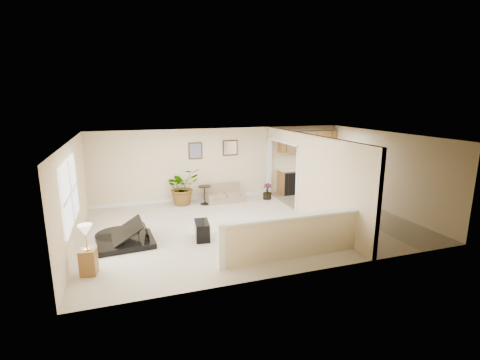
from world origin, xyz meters
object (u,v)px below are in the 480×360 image
object	(u,v)px
accent_table	(205,193)
small_plant	(267,193)
piano	(123,223)
piano_bench	(202,230)
palm_plant	(183,187)
loveseat	(224,193)
lamp_stand	(88,254)

from	to	relation	value
accent_table	small_plant	distance (m)	2.26
piano	piano_bench	world-z (taller)	piano
piano_bench	small_plant	world-z (taller)	small_plant
piano_bench	palm_plant	bearing A→B (deg)	89.22
piano_bench	small_plant	bearing A→B (deg)	43.53
loveseat	piano_bench	bearing A→B (deg)	-117.53
piano_bench	accent_table	size ratio (longest dim) A/B	1.06
small_plant	piano_bench	bearing A→B (deg)	-136.47
loveseat	small_plant	distance (m)	1.54
small_plant	lamp_stand	world-z (taller)	lamp_stand
accent_table	lamp_stand	distance (m)	5.20
piano	small_plant	bearing A→B (deg)	22.42
small_plant	loveseat	bearing A→B (deg)	168.95
accent_table	small_plant	bearing A→B (deg)	-2.21
piano	accent_table	size ratio (longest dim) A/B	2.64
piano_bench	accent_table	distance (m)	3.02
lamp_stand	piano	bearing A→B (deg)	64.68
piano_bench	piano	bearing A→B (deg)	169.45
accent_table	small_plant	size ratio (longest dim) A/B	1.11
piano	small_plant	distance (m)	5.48
piano_bench	palm_plant	world-z (taller)	palm_plant
small_plant	palm_plant	bearing A→B (deg)	173.38
accent_table	palm_plant	distance (m)	0.77
lamp_stand	piano_bench	bearing A→B (deg)	23.03
small_plant	piano	bearing A→B (deg)	-152.96
loveseat	small_plant	world-z (taller)	loveseat
palm_plant	small_plant	distance (m)	2.99
accent_table	lamp_stand	xyz separation A→B (m)	(-3.31, -4.02, 0.04)
piano	lamp_stand	bearing A→B (deg)	-119.94
piano	loveseat	bearing A→B (deg)	35.02
piano_bench	accent_table	bearing A→B (deg)	75.83
loveseat	palm_plant	xyz separation A→B (m)	(-1.43, 0.05, 0.32)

